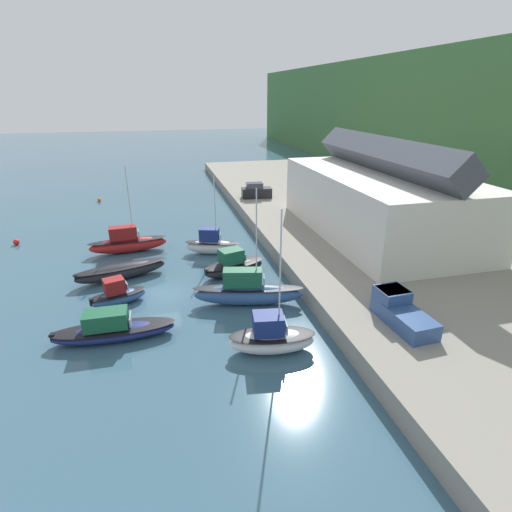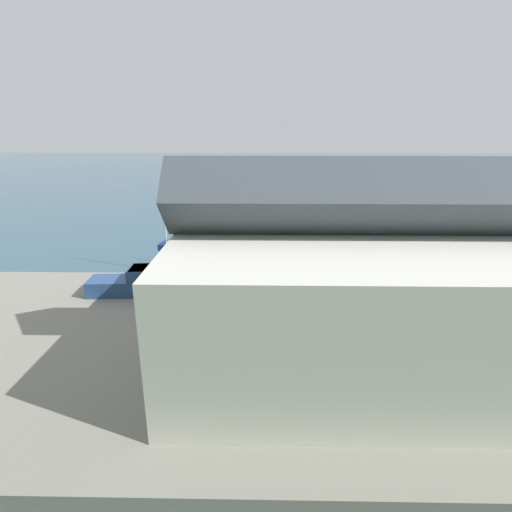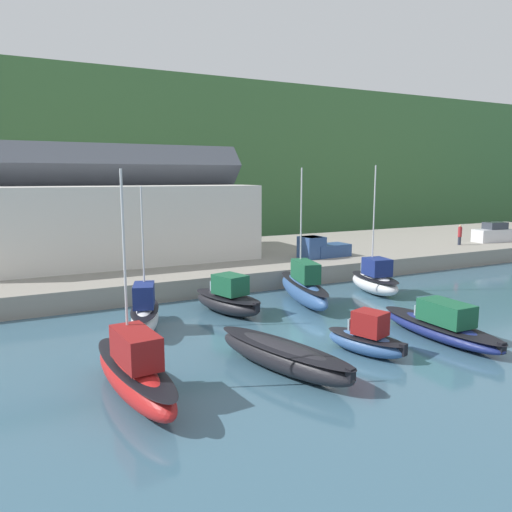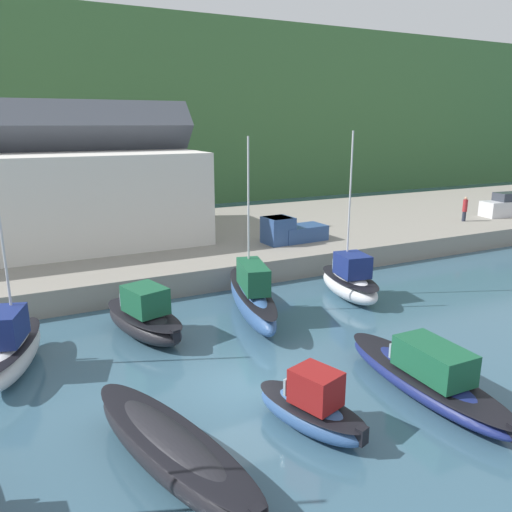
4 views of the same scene
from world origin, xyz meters
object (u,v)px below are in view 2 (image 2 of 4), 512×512
(moored_boat_0, at_px, (360,257))
(moored_boat_7, at_px, (223,235))
(pickup_truck_0, at_px, (130,282))
(moored_boat_1, at_px, (301,262))
(moored_boat_2, at_px, (239,260))
(moored_boat_3, at_px, (170,261))
(moored_boat_5, at_px, (308,236))
(moored_boat_4, at_px, (366,234))
(mooring_buoy_1, at_px, (382,217))
(moored_boat_6, at_px, (267,235))

(moored_boat_0, xyz_separation_m, moored_boat_7, (13.63, -8.68, -0.27))
(pickup_truck_0, bearing_deg, moored_boat_1, 120.35)
(moored_boat_2, bearing_deg, moored_boat_3, 14.35)
(moored_boat_0, distance_m, moored_boat_2, 11.28)
(moored_boat_1, xyz_separation_m, moored_boat_5, (-1.69, -9.80, -0.20))
(moored_boat_2, bearing_deg, moored_boat_5, -113.44)
(moored_boat_4, bearing_deg, moored_boat_7, -6.11)
(moored_boat_2, xyz_separation_m, mooring_buoy_1, (-19.02, -21.46, -0.80))
(moored_boat_2, bearing_deg, moored_boat_0, -160.96)
(moored_boat_1, height_order, moored_boat_4, moored_boat_4)
(mooring_buoy_1, bearing_deg, moored_boat_3, 40.42)
(moored_boat_4, relative_size, moored_boat_7, 1.10)
(moored_boat_1, height_order, moored_boat_3, moored_boat_3)
(moored_boat_5, distance_m, moored_boat_7, 9.72)
(pickup_truck_0, bearing_deg, mooring_buoy_1, 135.57)
(mooring_buoy_1, bearing_deg, moored_boat_6, 35.33)
(moored_boat_0, xyz_separation_m, mooring_buoy_1, (-7.79, -20.33, -0.70))
(moored_boat_0, relative_size, moored_boat_1, 1.31)
(moored_boat_0, height_order, pickup_truck_0, moored_boat_0)
(moored_boat_4, height_order, moored_boat_7, moored_boat_4)
(moored_boat_4, bearing_deg, moored_boat_3, 20.50)
(moored_boat_4, xyz_separation_m, pickup_truck_0, (20.98, 18.03, 1.23))
(moored_boat_6, bearing_deg, moored_boat_2, 57.11)
(moored_boat_1, relative_size, mooring_buoy_1, 9.67)
(moored_boat_0, height_order, moored_boat_3, moored_boat_3)
(moored_boat_1, height_order, moored_boat_6, moored_boat_1)
(moored_boat_2, relative_size, pickup_truck_0, 1.90)
(moored_boat_2, distance_m, moored_boat_3, 6.32)
(moored_boat_6, xyz_separation_m, moored_boat_7, (4.97, -0.01, -0.03))
(moored_boat_1, height_order, pickup_truck_0, pickup_truck_0)
(pickup_truck_0, bearing_deg, moored_boat_5, 138.39)
(moored_boat_1, distance_m, moored_boat_2, 5.62)
(moored_boat_7, bearing_deg, moored_boat_2, 104.28)
(moored_boat_1, distance_m, moored_boat_6, 10.27)
(moored_boat_3, distance_m, moored_boat_7, 10.67)
(moored_boat_5, bearing_deg, moored_boat_0, 98.58)
(moored_boat_3, bearing_deg, pickup_truck_0, 92.76)
(moored_boat_0, height_order, moored_boat_5, moored_boat_0)
(moored_boat_3, bearing_deg, moored_boat_6, -123.37)
(moored_boat_2, relative_size, moored_boat_7, 1.13)
(moored_boat_3, xyz_separation_m, moored_boat_4, (-20.14, -9.63, 0.05))
(moored_boat_2, relative_size, moored_boat_5, 1.12)
(moored_boat_0, bearing_deg, mooring_buoy_1, -93.18)
(moored_boat_3, height_order, moored_boat_4, moored_boat_3)
(moored_boat_0, relative_size, moored_boat_3, 0.86)
(moored_boat_4, bearing_deg, moored_boat_1, 44.21)
(moored_boat_3, bearing_deg, moored_boat_2, -170.44)
(moored_boat_5, bearing_deg, moored_boat_3, 20.31)
(mooring_buoy_1, bearing_deg, moored_boat_4, 66.49)
(moored_boat_1, distance_m, pickup_truck_0, 15.42)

